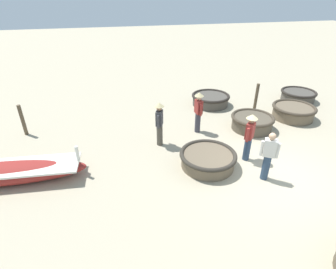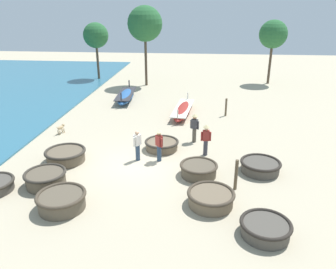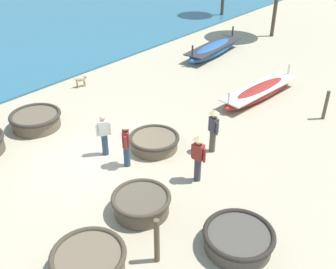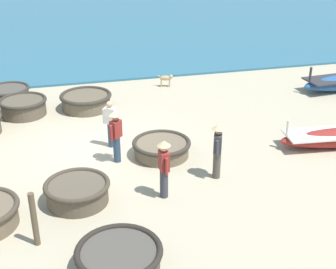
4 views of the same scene
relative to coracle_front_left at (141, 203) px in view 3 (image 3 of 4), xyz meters
The scene contains 15 objects.
ground_plane 3.10m from the coracle_front_left, 161.86° to the left, with size 80.00×80.00×0.00m, color tan.
coracle_front_left is the anchor object (origin of this frame).
coracle_weathered 3.41m from the coracle_front_left, 126.07° to the left, with size 1.84×1.84×0.51m.
coracle_beside_post 2.39m from the coracle_front_left, 78.11° to the right, with size 1.86×1.86×0.59m.
coracle_upturned 2.93m from the coracle_front_left, 12.77° to the left, with size 1.88×1.88×0.55m.
coracle_front_right 6.65m from the coracle_front_left, behind, with size 2.01×2.01×0.61m.
long_boat_blue_hull 13.76m from the coracle_front_left, 116.28° to the left, with size 1.53×4.94×1.17m.
long_boat_green_hull 9.12m from the coracle_front_left, 97.63° to the left, with size 1.51×5.08×1.01m.
fisherman_crouching 2.37m from the coracle_front_left, 81.80° to the left, with size 0.53×0.36×1.67m.
fisherman_hauling 3.37m from the coracle_front_left, 156.42° to the left, with size 0.37×0.46×1.57m.
fisherman_with_hat 4.02m from the coracle_front_left, 94.21° to the left, with size 0.49×0.36×1.67m.
fisherman_standing_left 2.47m from the coracle_front_left, 145.60° to the left, with size 0.39×0.41×1.67m.
dog 9.49m from the coracle_front_left, 151.56° to the left, with size 0.34×0.67×0.55m.
mooring_post_shoreline 1.91m from the coracle_front_left, 34.04° to the right, with size 0.14×0.14×1.37m, color brown.
mooring_post_mid_beach 9.13m from the coracle_front_left, 78.61° to the left, with size 0.14×0.14×1.25m, color brown.
Camera 3 is at (9.14, -7.03, 7.84)m, focal length 42.00 mm.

